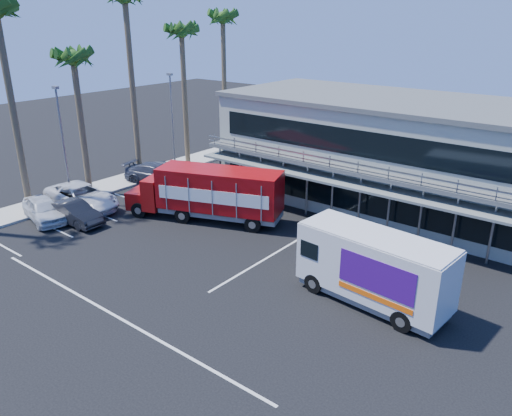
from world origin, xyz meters
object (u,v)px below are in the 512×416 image
Objects in this scene: red_truck at (209,192)px; white_van at (374,268)px; parked_car_a at (44,210)px; parked_car_b at (75,213)px.

white_van is (12.71, -2.75, -0.07)m from red_truck.
white_van reaches higher than parked_car_a.
red_truck reaches higher than white_van.
parked_car_b is at bearing -158.44° from red_truck.
parked_car_a is (-8.28, -6.75, -1.12)m from red_truck.
parked_car_a reaches higher than parked_car_b.
red_truck is at bearing 172.87° from white_van.
parked_car_a is at bearing -161.42° from red_truck.
white_van is at bearing -83.04° from parked_car_b.
red_truck is at bearing -37.53° from parked_car_a.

